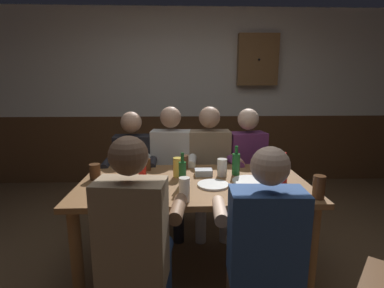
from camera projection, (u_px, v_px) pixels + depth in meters
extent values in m
plane|color=brown|center=(194.00, 274.00, 2.30)|extent=(7.62, 7.62, 0.00)
cube|color=silver|center=(187.00, 63.00, 4.18)|extent=(6.35, 0.12, 1.50)
cube|color=brown|center=(187.00, 148.00, 4.44)|extent=(6.35, 0.12, 0.99)
cube|color=brown|center=(193.00, 184.00, 2.24)|extent=(1.72, 0.92, 0.04)
cylinder|color=brown|center=(77.00, 259.00, 1.92)|extent=(0.08, 0.08, 0.70)
cylinder|color=brown|center=(311.00, 253.00, 1.98)|extent=(0.08, 0.08, 0.70)
cylinder|color=brown|center=(106.00, 209.00, 2.66)|extent=(0.08, 0.08, 0.70)
cylinder|color=brown|center=(276.00, 206.00, 2.72)|extent=(0.08, 0.08, 0.70)
cube|color=black|center=(133.00, 160.00, 2.96)|extent=(0.37, 0.22, 0.50)
sphere|color=tan|center=(131.00, 122.00, 2.88)|extent=(0.21, 0.21, 0.21)
cylinder|color=#2D4C84|center=(142.00, 186.00, 2.88)|extent=(0.14, 0.40, 0.13)
cylinder|color=#2D4C84|center=(122.00, 187.00, 2.86)|extent=(0.14, 0.40, 0.13)
cylinder|color=#2D4C84|center=(141.00, 221.00, 2.74)|extent=(0.10, 0.10, 0.42)
cylinder|color=#2D4C84|center=(120.00, 221.00, 2.73)|extent=(0.10, 0.10, 0.42)
cylinder|color=black|center=(152.00, 163.00, 2.74)|extent=(0.09, 0.28, 0.08)
cylinder|color=black|center=(107.00, 164.00, 2.71)|extent=(0.09, 0.28, 0.08)
cube|color=silver|center=(171.00, 157.00, 2.97)|extent=(0.40, 0.25, 0.55)
sphere|color=tan|center=(170.00, 117.00, 2.89)|extent=(0.21, 0.21, 0.21)
cylinder|color=black|center=(180.00, 186.00, 2.88)|extent=(0.17, 0.41, 0.13)
cylinder|color=black|center=(159.00, 186.00, 2.89)|extent=(0.17, 0.41, 0.13)
cylinder|color=black|center=(179.00, 221.00, 2.73)|extent=(0.10, 0.10, 0.42)
cylinder|color=black|center=(156.00, 220.00, 2.75)|extent=(0.10, 0.10, 0.42)
cylinder|color=silver|center=(192.00, 161.00, 2.72)|extent=(0.11, 0.29, 0.08)
cylinder|color=silver|center=(144.00, 161.00, 2.74)|extent=(0.11, 0.29, 0.08)
cube|color=#997F60|center=(209.00, 157.00, 2.99)|extent=(0.42, 0.23, 0.54)
sphere|color=tan|center=(210.00, 117.00, 2.90)|extent=(0.21, 0.21, 0.21)
cylinder|color=silver|center=(222.00, 185.00, 2.89)|extent=(0.14, 0.43, 0.13)
cylinder|color=silver|center=(199.00, 186.00, 2.88)|extent=(0.14, 0.43, 0.13)
cylinder|color=silver|center=(225.00, 220.00, 2.74)|extent=(0.10, 0.10, 0.42)
cylinder|color=silver|center=(201.00, 221.00, 2.73)|extent=(0.10, 0.10, 0.42)
cylinder|color=tan|center=(237.00, 161.00, 2.75)|extent=(0.09, 0.28, 0.08)
cylinder|color=#997F60|center=(187.00, 161.00, 2.72)|extent=(0.09, 0.28, 0.08)
cube|color=#6B2D66|center=(247.00, 158.00, 3.01)|extent=(0.39, 0.26, 0.52)
sphere|color=beige|center=(248.00, 119.00, 2.92)|extent=(0.21, 0.21, 0.21)
cylinder|color=silver|center=(261.00, 184.00, 2.94)|extent=(0.19, 0.41, 0.13)
cylinder|color=silver|center=(242.00, 185.00, 2.90)|extent=(0.19, 0.41, 0.13)
cylinder|color=silver|center=(268.00, 217.00, 2.80)|extent=(0.10, 0.10, 0.42)
cylinder|color=silver|center=(248.00, 219.00, 2.76)|extent=(0.10, 0.10, 0.42)
cylinder|color=beige|center=(277.00, 160.00, 2.81)|extent=(0.12, 0.29, 0.08)
cylinder|color=#6B2D66|center=(235.00, 162.00, 2.73)|extent=(0.12, 0.29, 0.08)
cube|color=#997F60|center=(132.00, 232.00, 1.48)|extent=(0.37, 0.24, 0.55)
sphere|color=brown|center=(128.00, 156.00, 1.40)|extent=(0.19, 0.19, 0.19)
cylinder|color=#2D4C84|center=(125.00, 260.00, 1.68)|extent=(0.18, 0.41, 0.13)
cylinder|color=#2D4C84|center=(157.00, 261.00, 1.67)|extent=(0.18, 0.41, 0.13)
cylinder|color=#2D4C84|center=(136.00, 278.00, 1.93)|extent=(0.10, 0.10, 0.42)
cylinder|color=#2D4C84|center=(164.00, 280.00, 1.92)|extent=(0.10, 0.10, 0.42)
cylinder|color=brown|center=(109.00, 206.00, 1.73)|extent=(0.11, 0.29, 0.08)
cylinder|color=brown|center=(178.00, 209.00, 1.70)|extent=(0.11, 0.29, 0.08)
cube|color=#2D4C84|center=(266.00, 235.00, 1.51)|extent=(0.39, 0.22, 0.49)
sphere|color=beige|center=(270.00, 166.00, 1.44)|extent=(0.20, 0.20, 0.20)
cylinder|color=#997F60|center=(240.00, 257.00, 1.71)|extent=(0.15, 0.41, 0.13)
cylinder|color=#997F60|center=(276.00, 257.00, 1.71)|extent=(0.15, 0.41, 0.13)
cylinder|color=#997F60|center=(234.00, 275.00, 1.96)|extent=(0.10, 0.10, 0.42)
cylinder|color=#997F60|center=(265.00, 275.00, 1.96)|extent=(0.10, 0.10, 0.42)
cylinder|color=beige|center=(220.00, 210.00, 1.75)|extent=(0.09, 0.28, 0.08)
cylinder|color=beige|center=(294.00, 211.00, 1.75)|extent=(0.09, 0.28, 0.08)
cylinder|color=#F9E08C|center=(271.00, 168.00, 2.45)|extent=(0.04, 0.04, 0.08)
cube|color=#B2B7BC|center=(203.00, 172.00, 2.38)|extent=(0.14, 0.10, 0.05)
cylinder|color=white|center=(250.00, 181.00, 2.22)|extent=(0.28, 0.28, 0.01)
cylinder|color=white|center=(213.00, 185.00, 2.14)|extent=(0.23, 0.23, 0.01)
cylinder|color=red|center=(143.00, 175.00, 2.12)|extent=(0.06, 0.06, 0.17)
cylinder|color=red|center=(142.00, 159.00, 2.10)|extent=(0.02, 0.02, 0.08)
cylinder|color=#195923|center=(236.00, 164.00, 2.38)|extent=(0.06, 0.06, 0.18)
cylinder|color=#195923|center=(236.00, 150.00, 2.35)|extent=(0.03, 0.03, 0.07)
cylinder|color=#195923|center=(182.00, 174.00, 2.13)|extent=(0.05, 0.05, 0.18)
cylinder|color=#195923|center=(182.00, 157.00, 2.10)|extent=(0.02, 0.02, 0.07)
cylinder|color=red|center=(283.00, 173.00, 2.20)|extent=(0.06, 0.06, 0.15)
cylinder|color=red|center=(284.00, 158.00, 2.18)|extent=(0.03, 0.03, 0.08)
cylinder|color=#E5C64C|center=(178.00, 167.00, 2.33)|extent=(0.08, 0.08, 0.16)
cylinder|color=white|center=(184.00, 189.00, 1.85)|extent=(0.07, 0.07, 0.16)
cylinder|color=#4C2D19|center=(147.00, 165.00, 2.50)|extent=(0.06, 0.06, 0.10)
cylinder|color=#4C2D19|center=(184.00, 162.00, 2.55)|extent=(0.07, 0.07, 0.12)
cylinder|color=white|center=(222.00, 167.00, 2.36)|extent=(0.08, 0.08, 0.14)
cylinder|color=#4C2D19|center=(95.00, 172.00, 2.27)|extent=(0.08, 0.08, 0.12)
cylinder|color=white|center=(121.00, 189.00, 1.89)|extent=(0.07, 0.07, 0.14)
cylinder|color=#E5C64C|center=(272.00, 161.00, 2.60)|extent=(0.07, 0.07, 0.11)
cylinder|color=#4C2D19|center=(319.00, 187.00, 1.89)|extent=(0.08, 0.08, 0.15)
cube|color=brown|center=(258.00, 60.00, 4.08)|extent=(0.56, 0.12, 0.70)
sphere|color=black|center=(259.00, 59.00, 4.01)|extent=(0.03, 0.03, 0.03)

